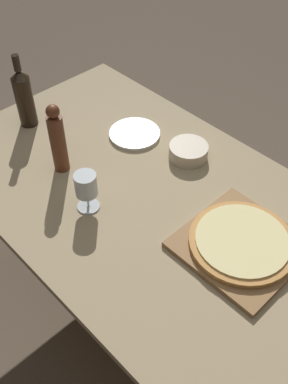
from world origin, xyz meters
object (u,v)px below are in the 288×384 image
object	(u,v)px
pizza	(242,241)
wine_bottle	(24,97)
small_bowl	(188,151)
pepper_mill	(58,140)
wine_glass	(86,186)

from	to	relation	value
pizza	wine_bottle	distance (m)	1.02
wine_bottle	small_bowl	bearing A→B (deg)	-61.91
pizza	small_bowl	bearing A→B (deg)	63.60
wine_bottle	pepper_mill	world-z (taller)	wine_bottle
wine_bottle	wine_glass	world-z (taller)	wine_bottle
pizza	pepper_mill	bearing A→B (deg)	104.93
pizza	pepper_mill	world-z (taller)	pepper_mill
pepper_mill	small_bowl	bearing A→B (deg)	-36.00
pizza	wine_bottle	world-z (taller)	wine_bottle
pizza	wine_glass	size ratio (longest dim) A/B	2.26
wine_bottle	small_bowl	xyz separation A→B (m)	(0.32, -0.60, -0.10)
wine_glass	small_bowl	xyz separation A→B (m)	(0.44, -0.06, -0.07)
wine_bottle	pizza	bearing A→B (deg)	-83.38
wine_glass	wine_bottle	bearing A→B (deg)	77.45
pepper_mill	wine_glass	size ratio (longest dim) A/B	1.90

